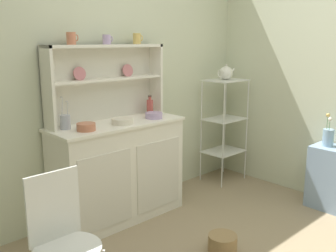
% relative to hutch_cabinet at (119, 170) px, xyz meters
% --- Properties ---
extents(wall_back, '(3.84, 0.05, 2.50)m').
position_rel_hutch_cabinet_xyz_m(wall_back, '(0.12, 0.26, 0.81)').
color(wall_back, beige).
rests_on(wall_back, ground).
extents(hutch_cabinet, '(1.17, 0.45, 0.86)m').
position_rel_hutch_cabinet_xyz_m(hutch_cabinet, '(0.00, 0.00, 0.00)').
color(hutch_cabinet, white).
rests_on(hutch_cabinet, ground).
extents(hutch_shelf_unit, '(1.09, 0.18, 0.64)m').
position_rel_hutch_cabinet_xyz_m(hutch_shelf_unit, '(0.00, 0.16, 0.80)').
color(hutch_shelf_unit, silver).
rests_on(hutch_shelf_unit, hutch_cabinet).
extents(bakers_rack, '(0.43, 0.33, 1.12)m').
position_rel_hutch_cabinet_xyz_m(bakers_rack, '(1.41, -0.02, 0.27)').
color(bakers_rack, silver).
rests_on(bakers_rack, ground).
extents(wire_chair, '(0.36, 0.36, 0.85)m').
position_rel_hutch_cabinet_xyz_m(wire_chair, '(-0.95, -0.81, 0.07)').
color(wire_chair, white).
rests_on(wire_chair, ground).
extents(floor_basket, '(0.22, 0.22, 0.13)m').
position_rel_hutch_cabinet_xyz_m(floor_basket, '(0.23, -0.97, -0.38)').
color(floor_basket, '#93754C').
rests_on(floor_basket, ground).
extents(cup_terracotta_0, '(0.09, 0.07, 0.09)m').
position_rel_hutch_cabinet_xyz_m(cup_terracotta_0, '(-0.32, 0.12, 1.11)').
color(cup_terracotta_0, '#C67556').
rests_on(cup_terracotta_0, hutch_shelf_unit).
extents(cup_lilac_1, '(0.08, 0.07, 0.08)m').
position_rel_hutch_cabinet_xyz_m(cup_lilac_1, '(0.01, 0.12, 1.10)').
color(cup_lilac_1, '#B79ECC').
rests_on(cup_lilac_1, hutch_shelf_unit).
extents(cup_gold_2, '(0.08, 0.07, 0.09)m').
position_rel_hutch_cabinet_xyz_m(cup_gold_2, '(0.33, 0.12, 1.11)').
color(cup_gold_2, '#DBB760').
rests_on(cup_gold_2, hutch_shelf_unit).
extents(bowl_mixing_large, '(0.14, 0.14, 0.06)m').
position_rel_hutch_cabinet_xyz_m(bowl_mixing_large, '(-0.34, -0.07, 0.45)').
color(bowl_mixing_large, '#C67556').
rests_on(bowl_mixing_large, hutch_cabinet).
extents(bowl_floral_medium, '(0.18, 0.18, 0.05)m').
position_rel_hutch_cabinet_xyz_m(bowl_floral_medium, '(0.00, -0.07, 0.44)').
color(bowl_floral_medium, silver).
rests_on(bowl_floral_medium, hutch_cabinet).
extents(bowl_cream_small, '(0.15, 0.15, 0.05)m').
position_rel_hutch_cabinet_xyz_m(bowl_cream_small, '(0.34, -0.07, 0.44)').
color(bowl_cream_small, '#B79ECC').
rests_on(bowl_cream_small, hutch_cabinet).
extents(jam_bottle, '(0.06, 0.06, 0.18)m').
position_rel_hutch_cabinet_xyz_m(jam_bottle, '(0.43, 0.09, 0.49)').
color(jam_bottle, '#B74C47').
rests_on(jam_bottle, hutch_cabinet).
extents(utensil_jar, '(0.08, 0.08, 0.25)m').
position_rel_hutch_cabinet_xyz_m(utensil_jar, '(-0.43, 0.08, 0.48)').
color(utensil_jar, '#B2B7C6').
rests_on(utensil_jar, hutch_cabinet).
extents(porcelain_teapot, '(0.23, 0.14, 0.16)m').
position_rel_hutch_cabinet_xyz_m(porcelain_teapot, '(1.41, -0.02, 0.75)').
color(porcelain_teapot, white).
rests_on(porcelain_teapot, bakers_rack).
extents(flower_vase, '(0.10, 0.10, 0.31)m').
position_rel_hutch_cabinet_xyz_m(flower_vase, '(1.56, -1.10, 0.24)').
color(flower_vase, '#8EB2D1').
rests_on(flower_vase, side_shelf_blue).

